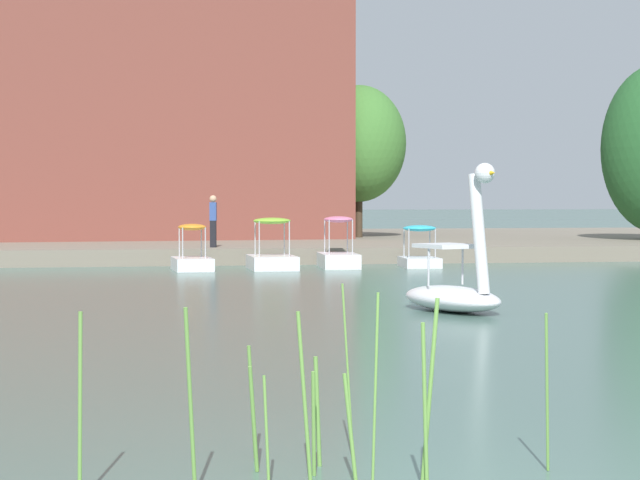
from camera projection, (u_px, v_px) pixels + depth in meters
name	position (u px, v px, depth m)	size (l,w,h in m)	color
shore_bank_far	(183.00, 243.00, 47.70)	(124.36, 23.44, 0.55)	slate
swan_boat	(455.00, 288.00, 21.47)	(2.03, 2.89, 2.83)	white
pedal_boat_orange	(192.00, 257.00, 33.94)	(1.24, 2.01, 1.41)	white
pedal_boat_lime	(272.00, 255.00, 34.47)	(1.41, 2.22, 1.59)	white
pedal_boat_pink	(338.00, 253.00, 35.25)	(1.22, 2.21, 1.62)	white
pedal_boat_cyan	(419.00, 253.00, 35.57)	(1.23, 1.84, 1.34)	white
tree_broadleaf_left	(359.00, 144.00, 47.12)	(5.53, 5.50, 6.43)	#423323
person_on_path	(213.00, 219.00, 37.39)	(0.25, 0.24, 1.75)	black
apartment_block	(52.00, 126.00, 48.69)	(23.56, 13.96, 9.63)	brown
reed_clump_foreground	(313.00, 406.00, 8.44)	(3.66, 1.60, 1.50)	#669942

